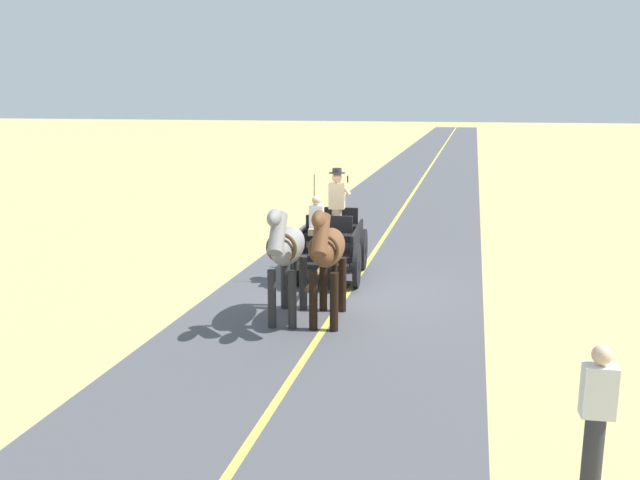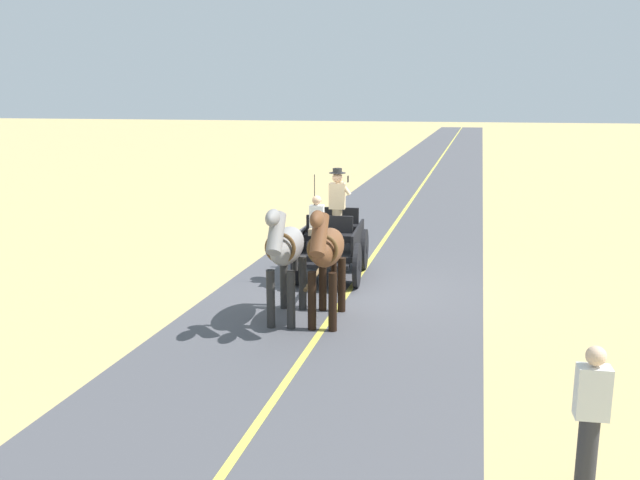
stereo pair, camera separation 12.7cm
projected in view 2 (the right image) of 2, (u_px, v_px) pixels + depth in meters
The scene contains 8 objects.
ground_plane at pixel (351, 288), 14.07m from camera, with size 200.00×200.00×0.00m, color tan.
road_surface at pixel (351, 288), 14.07m from camera, with size 5.49×160.00×0.01m, color #4C4C51.
road_centre_stripe at pixel (351, 287), 14.07m from camera, with size 0.12×160.00×0.00m, color #DBCC4C.
horse_drawn_carriage at pixel (332, 242), 14.73m from camera, with size 1.56×4.52×2.50m.
horse_near_side at pixel (327, 251), 11.64m from camera, with size 0.66×2.13×2.21m.
horse_off_side at pixel (286, 249), 11.77m from camera, with size 0.68×2.14×2.21m.
pedestrian_walking at pixel (590, 419), 6.52m from camera, with size 0.33×0.22×1.63m.
traffic_cone at pixel (284, 244), 17.12m from camera, with size 0.32×0.32×0.50m, color orange.
Camera 2 is at (-2.53, 13.31, 3.98)m, focal length 36.96 mm.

